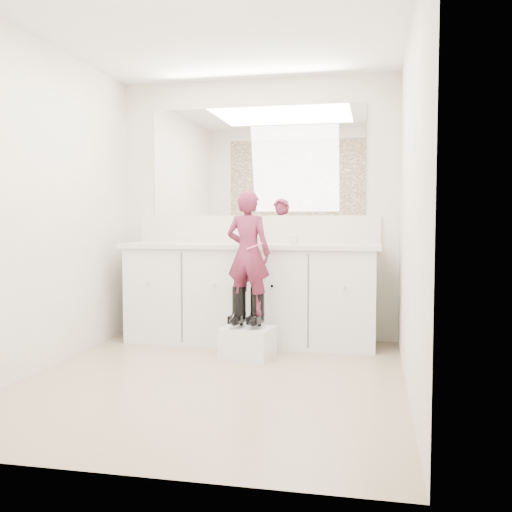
# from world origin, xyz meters

# --- Properties ---
(floor) EXTENTS (3.00, 3.00, 0.00)m
(floor) POSITION_xyz_m (0.00, 0.00, 0.00)
(floor) COLOR #867257
(floor) RESTS_ON ground
(ceiling) EXTENTS (3.00, 3.00, 0.00)m
(ceiling) POSITION_xyz_m (0.00, 0.00, 2.40)
(ceiling) COLOR white
(ceiling) RESTS_ON wall_back
(wall_back) EXTENTS (2.60, 0.00, 2.60)m
(wall_back) POSITION_xyz_m (0.00, 1.50, 1.20)
(wall_back) COLOR beige
(wall_back) RESTS_ON floor
(wall_front) EXTENTS (2.60, 0.00, 2.60)m
(wall_front) POSITION_xyz_m (0.00, -1.50, 1.20)
(wall_front) COLOR beige
(wall_front) RESTS_ON floor
(wall_left) EXTENTS (0.00, 3.00, 3.00)m
(wall_left) POSITION_xyz_m (-1.30, 0.00, 1.20)
(wall_left) COLOR beige
(wall_left) RESTS_ON floor
(wall_right) EXTENTS (0.00, 3.00, 3.00)m
(wall_right) POSITION_xyz_m (1.30, 0.00, 1.20)
(wall_right) COLOR beige
(wall_right) RESTS_ON floor
(vanity_cabinet) EXTENTS (2.20, 0.55, 0.85)m
(vanity_cabinet) POSITION_xyz_m (0.00, 1.23, 0.42)
(vanity_cabinet) COLOR silver
(vanity_cabinet) RESTS_ON floor
(countertop) EXTENTS (2.28, 0.58, 0.04)m
(countertop) POSITION_xyz_m (0.00, 1.21, 0.87)
(countertop) COLOR beige
(countertop) RESTS_ON vanity_cabinet
(backsplash) EXTENTS (2.28, 0.03, 0.25)m
(backsplash) POSITION_xyz_m (0.00, 1.49, 1.02)
(backsplash) COLOR beige
(backsplash) RESTS_ON countertop
(mirror) EXTENTS (2.00, 0.02, 1.00)m
(mirror) POSITION_xyz_m (0.00, 1.49, 1.64)
(mirror) COLOR white
(mirror) RESTS_ON wall_back
(dot_panel) EXTENTS (2.00, 0.01, 1.20)m
(dot_panel) POSITION_xyz_m (0.00, -1.49, 1.65)
(dot_panel) COLOR #472819
(dot_panel) RESTS_ON wall_front
(faucet) EXTENTS (0.08, 0.08, 0.10)m
(faucet) POSITION_xyz_m (0.00, 1.38, 0.94)
(faucet) COLOR silver
(faucet) RESTS_ON countertop
(cup) EXTENTS (0.10, 0.10, 0.08)m
(cup) POSITION_xyz_m (0.40, 1.15, 0.93)
(cup) COLOR beige
(cup) RESTS_ON countertop
(soap_bottle) EXTENTS (0.09, 0.09, 0.17)m
(soap_bottle) POSITION_xyz_m (-0.14, 1.24, 0.98)
(soap_bottle) COLOR silver
(soap_bottle) RESTS_ON countertop
(step_stool) EXTENTS (0.43, 0.37, 0.25)m
(step_stool) POSITION_xyz_m (0.10, 0.66, 0.12)
(step_stool) COLOR silver
(step_stool) RESTS_ON floor
(boot_left) EXTENTS (0.15, 0.23, 0.32)m
(boot_left) POSITION_xyz_m (0.03, 0.68, 0.41)
(boot_left) COLOR black
(boot_left) RESTS_ON step_stool
(boot_right) EXTENTS (0.15, 0.23, 0.32)m
(boot_right) POSITION_xyz_m (0.18, 0.68, 0.41)
(boot_right) COLOR black
(boot_right) RESTS_ON step_stool
(toddler) EXTENTS (0.39, 0.29, 0.98)m
(toddler) POSITION_xyz_m (0.10, 0.68, 0.84)
(toddler) COLOR #A5325C
(toddler) RESTS_ON step_stool
(toothbrush) EXTENTS (0.14, 0.03, 0.06)m
(toothbrush) POSITION_xyz_m (0.17, 0.60, 0.90)
(toothbrush) COLOR pink
(toothbrush) RESTS_ON toddler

